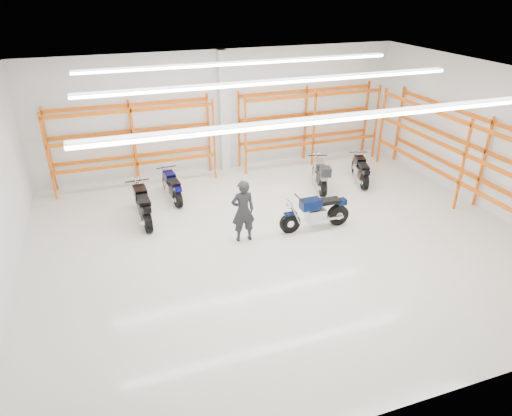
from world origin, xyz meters
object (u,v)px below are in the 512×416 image
object	(u,v)px
motorcycle_main	(318,213)
motorcycle_back_c	(320,175)
motorcycle_back_d	(361,171)
motorcycle_back_a	(143,206)
motorcycle_back_b	(172,187)
structural_column	(224,113)
standing_man	(243,211)

from	to	relation	value
motorcycle_main	motorcycle_back_c	distance (m)	2.85
motorcycle_back_d	motorcycle_main	bearing A→B (deg)	-139.28
motorcycle_back_a	motorcycle_back_b	size ratio (longest dim) A/B	1.13
motorcycle_back_a	structural_column	size ratio (longest dim) A/B	0.51
motorcycle_main	motorcycle_back_d	xyz separation A→B (m)	(3.00, 2.58, -0.05)
motorcycle_back_d	motorcycle_back_b	bearing A→B (deg)	173.16
motorcycle_back_b	structural_column	xyz separation A→B (m)	(2.46, 2.09, 1.78)
structural_column	motorcycle_back_b	bearing A→B (deg)	-139.54
motorcycle_back_d	standing_man	size ratio (longest dim) A/B	1.06
motorcycle_back_a	motorcycle_back_c	bearing A→B (deg)	3.18
motorcycle_back_a	motorcycle_main	bearing A→B (deg)	-24.06
motorcycle_back_c	standing_man	size ratio (longest dim) A/B	1.18
motorcycle_back_c	standing_man	xyz separation A→B (m)	(-3.65, -2.44, 0.38)
motorcycle_back_d	motorcycle_back_a	bearing A→B (deg)	-177.00
motorcycle_back_a	standing_man	bearing A→B (deg)	-39.44
motorcycle_back_b	motorcycle_back_d	world-z (taller)	motorcycle_back_b
motorcycle_back_d	standing_man	xyz separation A→B (m)	(-5.31, -2.51, 0.46)
standing_man	structural_column	distance (m)	5.66
motorcycle_back_b	standing_man	distance (m)	3.65
motorcycle_back_d	structural_column	xyz separation A→B (m)	(-4.30, 2.91, 1.79)
motorcycle_back_a	standing_man	world-z (taller)	standing_man
motorcycle_back_d	standing_man	world-z (taller)	standing_man
motorcycle_back_b	motorcycle_back_c	bearing A→B (deg)	-9.79
motorcycle_back_c	standing_man	distance (m)	4.40
standing_man	motorcycle_back_a	bearing A→B (deg)	-37.55
motorcycle_back_a	standing_man	xyz separation A→B (m)	(2.55, -2.10, 0.40)
motorcycle_back_c	motorcycle_back_d	xyz separation A→B (m)	(1.67, 0.07, -0.08)
motorcycle_back_c	motorcycle_back_b	bearing A→B (deg)	170.21
motorcycle_main	motorcycle_back_b	size ratio (longest dim) A/B	1.09
standing_man	structural_column	size ratio (longest dim) A/B	0.41
motorcycle_back_b	motorcycle_back_d	size ratio (longest dim) A/B	1.03
motorcycle_back_a	structural_column	xyz separation A→B (m)	(3.56, 3.32, 1.72)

